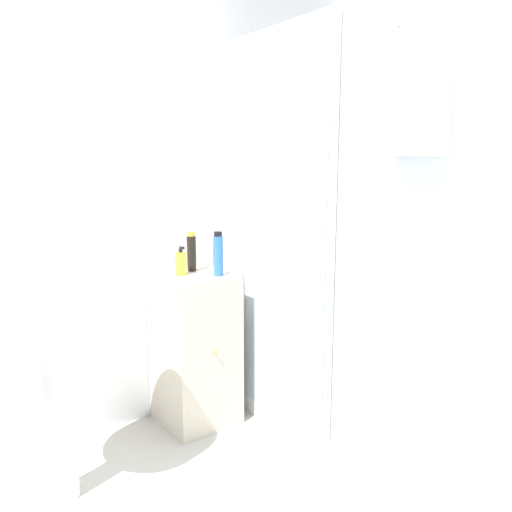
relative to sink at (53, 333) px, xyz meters
name	(u,v)px	position (x,y,z in m)	size (l,w,h in m)	color
wall_back	(82,192)	(0.29, 0.45, 0.53)	(6.40, 0.06, 2.50)	silver
shower_enclosure	(332,315)	(1.45, -0.13, -0.16)	(0.91, 0.94, 2.02)	white
vanity_cabinet	(195,349)	(0.77, 0.22, -0.31)	(0.37, 0.40, 0.82)	beige
sink	(53,333)	(0.00, 0.00, 0.00)	(0.51, 0.51, 1.03)	white
soap_dispenser	(181,263)	(0.72, 0.25, 0.16)	(0.06, 0.06, 0.15)	yellow
shampoo_bottle_tall_black	(192,252)	(0.81, 0.30, 0.20)	(0.05, 0.05, 0.21)	black
shampoo_bottle_blue	(218,254)	(0.86, 0.12, 0.21)	(0.05, 0.05, 0.23)	#2D66A3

